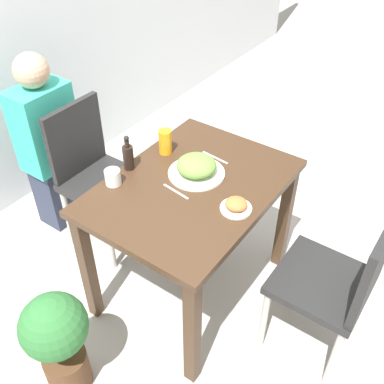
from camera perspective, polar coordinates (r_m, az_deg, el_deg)
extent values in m
plane|color=#B7B2A8|center=(2.72, 0.00, -11.69)|extent=(16.00, 16.00, 0.00)
cube|color=#3D2819|center=(2.19, 0.00, 0.65)|extent=(1.02, 0.75, 0.04)
cube|color=#3D2819|center=(2.09, 0.04, -17.46)|extent=(0.06, 0.06, 0.73)
cube|color=#3D2819|center=(2.64, 11.67, -3.28)|extent=(0.06, 0.06, 0.73)
cube|color=#3D2819|center=(2.38, -13.10, -9.41)|extent=(0.06, 0.06, 0.73)
cube|color=#3D2819|center=(2.87, -0.03, 1.75)|extent=(0.06, 0.06, 0.73)
cube|color=black|center=(2.23, 16.11, -10.89)|extent=(0.42, 0.42, 0.04)
cube|color=black|center=(2.04, 22.29, -8.62)|extent=(0.40, 0.04, 0.44)
cylinder|color=#B7B2A8|center=(2.55, 12.97, -10.08)|extent=(0.03, 0.03, 0.44)
cylinder|color=#B7B2A8|center=(2.33, 9.11, -15.73)|extent=(0.03, 0.03, 0.44)
cylinder|color=#B7B2A8|center=(2.51, 20.57, -13.32)|extent=(0.03, 0.03, 0.44)
cylinder|color=#B7B2A8|center=(2.29, 17.53, -19.50)|extent=(0.03, 0.03, 0.44)
cube|color=black|center=(2.73, -11.05, 1.13)|extent=(0.42, 0.42, 0.04)
cube|color=black|center=(2.72, -14.59, 6.54)|extent=(0.40, 0.04, 0.44)
cylinder|color=#B7B2A8|center=(2.69, -10.31, -6.17)|extent=(0.03, 0.03, 0.44)
cylinder|color=#B7B2A8|center=(2.88, -5.43, -2.05)|extent=(0.03, 0.03, 0.44)
cylinder|color=#B7B2A8|center=(2.91, -15.47, -3.12)|extent=(0.03, 0.03, 0.44)
cylinder|color=#B7B2A8|center=(3.08, -10.61, 0.53)|extent=(0.03, 0.03, 0.44)
cylinder|color=white|center=(2.24, 0.57, 2.40)|extent=(0.28, 0.28, 0.01)
ellipsoid|color=olive|center=(2.21, 0.58, 3.41)|extent=(0.20, 0.20, 0.09)
cylinder|color=white|center=(2.04, 5.60, -2.10)|extent=(0.15, 0.15, 0.01)
ellipsoid|color=#CC6633|center=(2.02, 5.65, -1.51)|extent=(0.10, 0.10, 0.04)
cylinder|color=white|center=(2.19, -10.02, 1.87)|extent=(0.08, 0.08, 0.08)
cylinder|color=orange|center=(2.37, -3.41, 6.40)|extent=(0.07, 0.07, 0.13)
cylinder|color=black|center=(2.27, -8.08, 4.34)|extent=(0.05, 0.05, 0.13)
cylinder|color=black|center=(2.22, -8.28, 6.09)|extent=(0.02, 0.02, 0.04)
sphere|color=black|center=(2.21, -8.35, 6.77)|extent=(0.03, 0.03, 0.03)
cube|color=silver|center=(2.13, -2.07, 0.06)|extent=(0.03, 0.16, 0.00)
cube|color=silver|center=(2.36, 2.96, 4.38)|extent=(0.03, 0.16, 0.00)
cylinder|color=#51331E|center=(2.37, -15.47, -20.86)|extent=(0.20, 0.20, 0.22)
cylinder|color=brown|center=(2.23, -16.18, -18.84)|extent=(0.04, 0.04, 0.09)
sphere|color=#2D6B33|center=(2.08, -17.16, -15.99)|extent=(0.30, 0.30, 0.30)
cube|color=#2D3347|center=(3.12, -16.43, 0.25)|extent=(0.28, 0.20, 0.45)
cube|color=#33B299|center=(2.86, -18.19, 7.82)|extent=(0.34, 0.22, 0.52)
sphere|color=tan|center=(2.70, -19.75, 14.32)|extent=(0.20, 0.20, 0.20)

